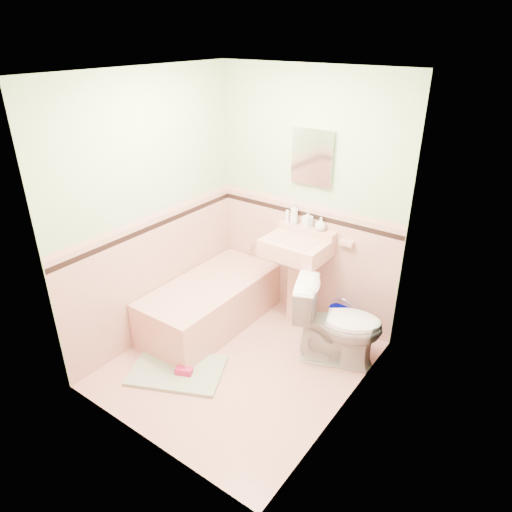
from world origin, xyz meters
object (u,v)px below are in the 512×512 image
Objects in this scene: soap_bottle_left at (294,213)px; soap_bottle_mid at (308,219)px; bucket at (340,320)px; bathtub at (211,305)px; soap_bottle_right at (321,224)px; medicine_cabinet at (313,157)px; sink at (296,282)px; toilet at (338,323)px; shoe at (184,371)px.

soap_bottle_mid is (0.16, 0.00, -0.02)m from soap_bottle_left.
bucket is (0.45, -0.03, -0.98)m from soap_bottle_mid.
soap_bottle_left is at bearing 180.00° from soap_bottle_mid.
bathtub is 1.39m from soap_bottle_right.
sink is at bearing -90.00° from medicine_cabinet.
bathtub is 1.26m from soap_bottle_left.
toilet is at bearing -44.51° from soap_bottle_right.
medicine_cabinet reaches higher than shoe.
soap_bottle_left is 1.63× the size of soap_bottle_right.
medicine_cabinet is at bearing 171.99° from bucket.
bathtub reaches higher than bucket.
bucket is 1.67× the size of shoe.
soap_bottle_right is at bearing 0.00° from soap_bottle_left.
soap_bottle_left is (0.53, 0.71, 0.90)m from bathtub.
soap_bottle_mid reaches higher than soap_bottle_right.
soap_bottle_right is (0.83, 0.71, 0.86)m from bathtub.
sink is 0.69m from soap_bottle_left.
sink is at bearing -90.38° from soap_bottle_mid.
shoe is (-0.34, -1.29, -0.41)m from sink.
shoe is at bearing -65.97° from bathtub.
soap_bottle_left is 1.17m from toilet.
sink is at bearing 43.55° from toilet.
medicine_cabinet is at bearing 168.40° from soap_bottle_right.
sink reaches higher than shoe.
soap_bottle_left is 1.17m from bucket.
medicine_cabinet is at bearing 90.00° from sink.
medicine_cabinet reaches higher than soap_bottle_left.
soap_bottle_left is (-0.15, 0.18, 0.65)m from sink.
soap_bottle_mid is 1.16× the size of shoe.
bathtub is at bearing -133.81° from soap_bottle_mid.
soap_bottle_right is (0.15, -0.03, -0.62)m from medicine_cabinet.
toilet is at bearing -68.19° from bucket.
sink reaches higher than bucket.
soap_bottle_right is 0.54× the size of bucket.
bathtub is 6.94× the size of soap_bottle_left.
sink is at bearing 51.42° from shoe.
bucket is at bearing 37.37° from shoe.
bathtub is at bearing 90.15° from shoe.
soap_bottle_right is 0.17× the size of toilet.
shoe is (-0.18, -1.47, -1.06)m from soap_bottle_left.
soap_bottle_mid is 1.29× the size of soap_bottle_right.
soap_bottle_right is 1.86m from shoe.
medicine_cabinet is 3.40× the size of shoe.
sink is 4.40× the size of soap_bottle_left.
soap_bottle_mid is 1.05m from toilet.
soap_bottle_left is 1.46× the size of shoe.
medicine_cabinet is 2.03× the size of bucket.
shoe is at bearing -104.70° from sink.
soap_bottle_mid is 0.69× the size of bucket.
shoe is at bearing -102.72° from medicine_cabinet.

